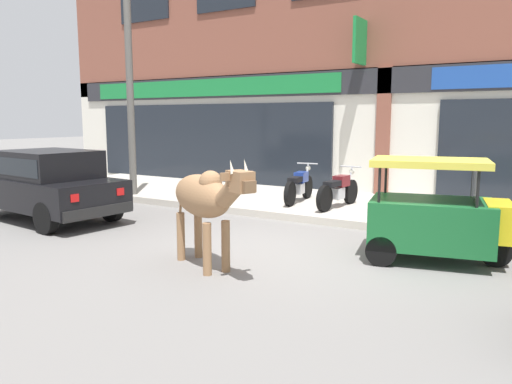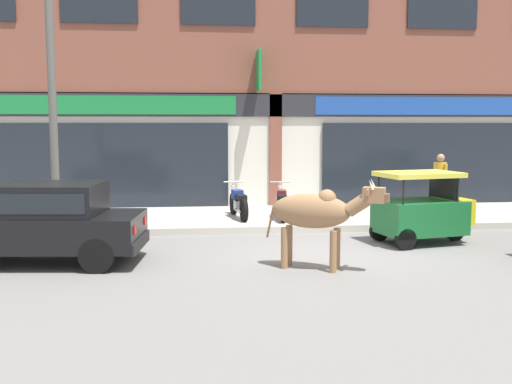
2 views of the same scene
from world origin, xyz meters
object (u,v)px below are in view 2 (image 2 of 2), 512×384
object	(u,v)px
cow	(317,212)
pedestrian	(440,178)
auto_rickshaw	(423,212)
car_0	(45,219)
utility_pole	(52,99)
motorcycle_1	(281,203)
motorcycle_0	(238,203)

from	to	relation	value
cow	pedestrian	size ratio (longest dim) A/B	1.23
auto_rickshaw	pedestrian	distance (m)	3.10
car_0	utility_pole	bearing A→B (deg)	98.39
cow	pedestrian	xyz separation A→B (m)	(4.21, 4.70, 0.14)
motorcycle_1	utility_pole	world-z (taller)	utility_pole
car_0	utility_pole	size ratio (longest dim) A/B	0.64
auto_rickshaw	utility_pole	distance (m)	8.44
motorcycle_1	car_0	bearing A→B (deg)	-142.45
utility_pole	auto_rickshaw	bearing A→B (deg)	-12.29
pedestrian	motorcycle_1	bearing A→B (deg)	-179.78
pedestrian	utility_pole	xyz separation A→B (m)	(-9.41, -0.95, 1.92)
cow	utility_pole	xyz separation A→B (m)	(-5.20, 3.75, 2.06)
pedestrian	motorcycle_0	bearing A→B (deg)	177.80
cow	motorcycle_1	distance (m)	4.71
auto_rickshaw	utility_pole	bearing A→B (deg)	167.71
auto_rickshaw	pedestrian	size ratio (longest dim) A/B	1.32
cow	pedestrian	distance (m)	6.31
cow	auto_rickshaw	size ratio (longest dim) A/B	0.93
cow	utility_pole	size ratio (longest dim) A/B	0.34
motorcycle_0	motorcycle_1	size ratio (longest dim) A/B	1.00
auto_rickshaw	motorcycle_1	world-z (taller)	auto_rickshaw
utility_pole	car_0	bearing A→B (deg)	-81.61
motorcycle_0	motorcycle_1	distance (m)	1.09
cow	utility_pole	world-z (taller)	utility_pole
car_0	auto_rickshaw	xyz separation A→B (m)	(7.50, 1.09, -0.15)
auto_rickshaw	pedestrian	bearing A→B (deg)	60.71
auto_rickshaw	car_0	bearing A→B (deg)	-171.75
cow	motorcycle_1	world-z (taller)	cow
utility_pole	pedestrian	bearing A→B (deg)	5.76
car_0	pedestrian	xyz separation A→B (m)	(9.00, 3.76, 0.33)
motorcycle_1	pedestrian	bearing A→B (deg)	0.22
pedestrian	utility_pole	size ratio (longest dim) A/B	0.28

